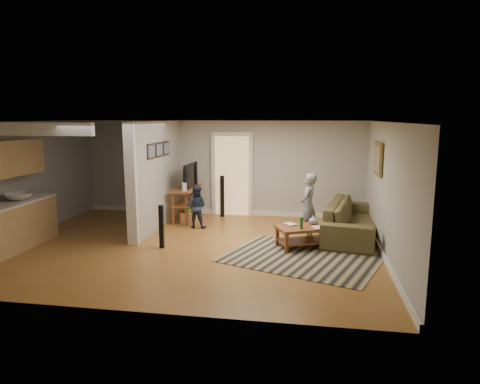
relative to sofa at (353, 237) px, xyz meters
name	(u,v)px	position (x,y,z in m)	size (l,w,h in m)	color
ground	(192,246)	(-3.30, -1.26, 0.00)	(7.50, 7.50, 0.00)	brown
room_shell	(147,171)	(-4.37, -0.83, 1.46)	(7.54, 6.02, 2.52)	#A3A29D
area_rug	(302,258)	(-1.07, -1.65, 0.01)	(2.73, 1.99, 0.01)	black
sofa	(353,237)	(0.00, 0.00, 0.00)	(2.63, 1.03, 0.77)	#433921
coffee_table	(305,231)	(-1.02, -0.94, 0.34)	(1.28, 1.05, 0.66)	brown
tv_console	(187,190)	(-4.04, 0.93, 0.76)	(0.50, 1.33, 1.14)	brown
speaker_left	(161,227)	(-3.85, -1.46, 0.44)	(0.09, 0.09, 0.87)	black
speaker_right	(222,196)	(-3.22, 1.44, 0.54)	(0.11, 0.11, 1.09)	black
toy_basket	(189,217)	(-3.90, 0.60, 0.16)	(0.44, 0.44, 0.39)	#A67648
child	(307,238)	(-0.98, -0.26, 0.00)	(0.52, 0.34, 1.41)	gray
toddler	(197,227)	(-3.59, 0.20, 0.00)	(0.49, 0.38, 1.01)	#1B2339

